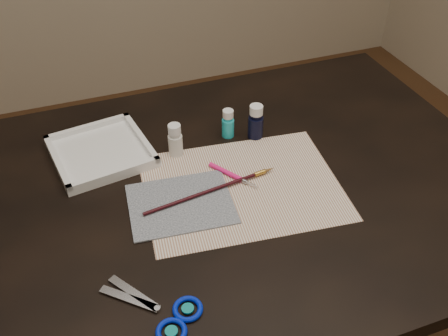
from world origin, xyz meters
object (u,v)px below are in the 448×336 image
object	(u,v)px
paper	(242,187)
paint_bottle_cyan	(228,123)
paint_bottle_white	(175,140)
canvas	(181,204)
paint_bottle_navy	(256,122)
scissors	(146,308)
palette_tray	(101,151)

from	to	relation	value
paper	paint_bottle_cyan	world-z (taller)	paint_bottle_cyan
paint_bottle_white	canvas	bearing A→B (deg)	-102.70
paint_bottle_navy	scissors	bearing A→B (deg)	-132.71
paper	canvas	size ratio (longest dim) A/B	1.96
paper	paint_bottle_navy	distance (m)	0.20
palette_tray	paint_bottle_cyan	bearing A→B (deg)	-5.03
paint_bottle_white	paint_bottle_navy	xyz separation A→B (m)	(0.21, 0.00, 0.00)
palette_tray	paint_bottle_navy	bearing A→B (deg)	-8.39
canvas	paint_bottle_navy	distance (m)	0.30
canvas	paint_bottle_navy	size ratio (longest dim) A/B	2.41
paper	paint_bottle_navy	size ratio (longest dim) A/B	4.72
scissors	paint_bottle_white	bearing A→B (deg)	-70.43
scissors	canvas	bearing A→B (deg)	-77.06
paper	scissors	bearing A→B (deg)	-138.68
paper	paint_bottle_navy	bearing A→B (deg)	58.55
canvas	paint_bottle_cyan	size ratio (longest dim) A/B	2.92
scissors	palette_tray	world-z (taller)	palette_tray
paint_bottle_navy	paint_bottle_white	bearing A→B (deg)	-179.96
paint_bottle_white	paint_bottle_cyan	xyz separation A→B (m)	(0.14, 0.03, -0.00)
paper	scissors	world-z (taller)	scissors
paint_bottle_white	scissors	distance (m)	0.44
paint_bottle_cyan	scissors	bearing A→B (deg)	-125.74
paint_bottle_white	palette_tray	bearing A→B (deg)	161.92
palette_tray	paper	bearing A→B (deg)	-38.76
paint_bottle_white	paint_bottle_navy	distance (m)	0.21
paint_bottle_cyan	palette_tray	distance (m)	0.32
paper	scissors	size ratio (longest dim) A/B	2.08
paint_bottle_navy	paper	bearing A→B (deg)	-121.45
paint_bottle_cyan	paper	bearing A→B (deg)	-101.30
paper	paint_bottle_cyan	xyz separation A→B (m)	(0.04, 0.19, 0.04)
scissors	palette_tray	size ratio (longest dim) A/B	0.95
paint_bottle_white	paint_bottle_navy	world-z (taller)	paint_bottle_navy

